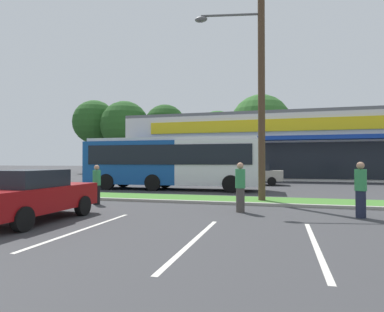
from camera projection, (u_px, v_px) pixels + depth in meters
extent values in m
cube|color=#427A2D|center=(158.00, 198.00, 15.58)|extent=(56.00, 2.20, 0.12)
cube|color=#99968C|center=(148.00, 201.00, 14.40)|extent=(56.00, 0.24, 0.12)
cube|color=silver|center=(84.00, 229.00, 8.60)|extent=(0.12, 4.80, 0.01)
cube|color=silver|center=(194.00, 240.00, 7.35)|extent=(0.12, 4.80, 0.01)
cube|color=silver|center=(315.00, 245.00, 6.97)|extent=(0.12, 4.80, 0.01)
cube|color=silver|center=(271.00, 149.00, 35.91)|extent=(28.77, 12.31, 6.19)
cube|color=black|center=(269.00, 161.00, 29.91)|extent=(24.17, 0.08, 3.22)
cube|color=#14389E|center=(269.00, 138.00, 29.31)|extent=(27.05, 1.40, 0.35)
cube|color=yellow|center=(269.00, 125.00, 29.93)|extent=(23.02, 0.16, 1.11)
cube|color=slate|center=(271.00, 120.00, 35.96)|extent=(28.77, 12.31, 0.30)
cylinder|color=#473323|center=(95.00, 155.00, 51.54)|extent=(0.44, 0.44, 5.45)
sphere|color=#23511E|center=(95.00, 122.00, 51.63)|extent=(6.79, 6.79, 6.79)
cylinder|color=#473323|center=(125.00, 158.00, 49.58)|extent=(0.44, 0.44, 4.54)
sphere|color=#23511E|center=(125.00, 125.00, 49.67)|extent=(7.27, 7.27, 7.27)
cylinder|color=#473323|center=(165.00, 157.00, 48.94)|extent=(0.44, 0.44, 4.85)
sphere|color=#1E4719|center=(165.00, 125.00, 49.02)|extent=(6.20, 6.20, 6.20)
cylinder|color=#473323|center=(217.00, 162.00, 46.02)|extent=(0.44, 0.44, 3.53)
sphere|color=#2D6026|center=(217.00, 133.00, 46.09)|extent=(6.12, 6.12, 6.12)
cylinder|color=#473323|center=(261.00, 161.00, 44.64)|extent=(0.44, 0.44, 3.67)
sphere|color=#2D6026|center=(261.00, 125.00, 44.72)|extent=(8.25, 8.25, 8.25)
cylinder|color=#4C3826|center=(261.00, 71.00, 14.13)|extent=(0.30, 0.30, 11.31)
cylinder|color=#59595B|center=(231.00, 15.00, 14.28)|extent=(2.57, 0.57, 0.10)
ellipsoid|color=#59595B|center=(201.00, 20.00, 14.38)|extent=(0.56, 0.32, 0.24)
cube|color=#144793|center=(135.00, 163.00, 21.39)|extent=(6.17, 2.72, 2.70)
cube|color=silver|center=(220.00, 163.00, 20.09)|extent=(5.06, 2.69, 2.70)
cube|color=silver|center=(172.00, 140.00, 20.83)|extent=(10.71, 2.60, 0.20)
cube|color=black|center=(165.00, 155.00, 19.55)|extent=(10.20, 0.35, 1.19)
cube|color=black|center=(262.00, 157.00, 19.51)|extent=(0.12, 2.17, 1.51)
cylinder|color=black|center=(235.00, 181.00, 21.02)|extent=(1.01, 0.33, 1.00)
cylinder|color=black|center=(231.00, 184.00, 18.74)|extent=(1.01, 0.33, 1.00)
cylinder|color=black|center=(165.00, 180.00, 22.12)|extent=(1.01, 0.33, 1.00)
cylinder|color=black|center=(153.00, 183.00, 19.84)|extent=(1.01, 0.33, 1.00)
cylinder|color=black|center=(123.00, 180.00, 22.84)|extent=(1.01, 0.33, 1.00)
cylinder|color=black|center=(107.00, 182.00, 20.56)|extent=(1.01, 0.33, 1.00)
cube|color=#333338|center=(5.00, 194.00, 15.68)|extent=(0.08, 0.36, 0.45)
cube|color=#9E998C|center=(254.00, 175.00, 25.10)|extent=(4.29, 1.74, 0.78)
cube|color=black|center=(257.00, 167.00, 25.05)|extent=(1.93, 1.54, 0.47)
cylinder|color=black|center=(235.00, 181.00, 24.64)|extent=(0.64, 0.22, 0.64)
cylinder|color=black|center=(238.00, 180.00, 26.24)|extent=(0.64, 0.22, 0.64)
cylinder|color=black|center=(272.00, 181.00, 23.94)|extent=(0.64, 0.22, 0.64)
cylinder|color=black|center=(272.00, 180.00, 25.54)|extent=(0.64, 0.22, 0.64)
cube|color=maroon|center=(32.00, 198.00, 9.74)|extent=(1.77, 4.19, 0.71)
cube|color=black|center=(27.00, 178.00, 9.54)|extent=(1.56, 1.89, 0.50)
cylinder|color=black|center=(40.00, 204.00, 11.21)|extent=(0.22, 0.64, 0.64)
cylinder|color=black|center=(83.00, 206.00, 10.76)|extent=(0.22, 0.64, 0.64)
cylinder|color=black|center=(23.00, 219.00, 8.26)|extent=(0.22, 0.64, 0.64)
cylinder|color=#1E2338|center=(361.00, 204.00, 10.31)|extent=(0.30, 0.30, 0.85)
cylinder|color=#338C4C|center=(361.00, 180.00, 10.32)|extent=(0.35, 0.35, 0.67)
sphere|color=tan|center=(360.00, 166.00, 10.33)|extent=(0.23, 0.23, 0.23)
cylinder|color=black|center=(97.00, 195.00, 13.58)|extent=(0.28, 0.28, 0.79)
cylinder|color=#338C4C|center=(97.00, 178.00, 13.59)|extent=(0.33, 0.33, 0.62)
sphere|color=tan|center=(97.00, 168.00, 13.59)|extent=(0.22, 0.22, 0.22)
cylinder|color=#47423D|center=(240.00, 200.00, 11.50)|extent=(0.30, 0.30, 0.84)
cylinder|color=#338C4C|center=(240.00, 179.00, 11.51)|extent=(0.35, 0.35, 0.67)
sphere|color=tan|center=(240.00, 166.00, 11.52)|extent=(0.23, 0.23, 0.23)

